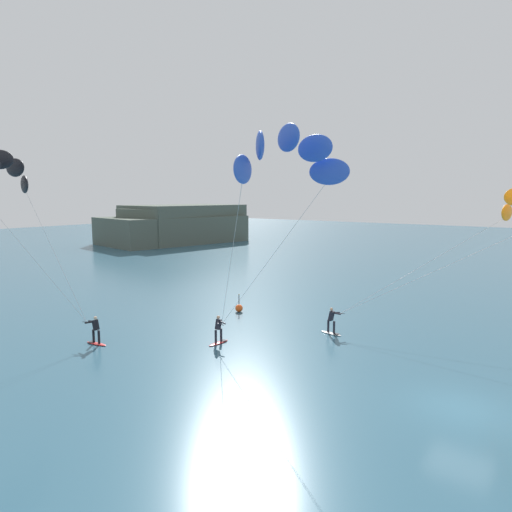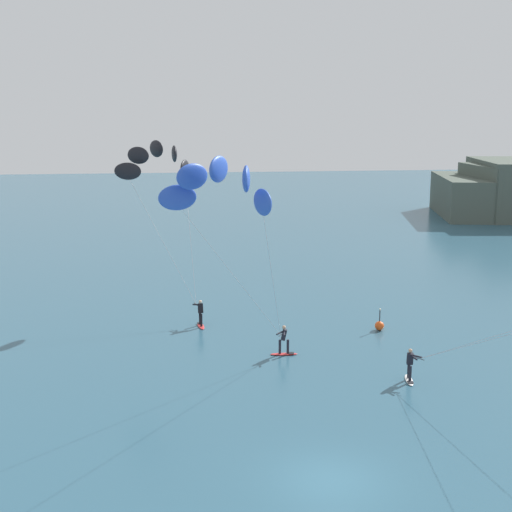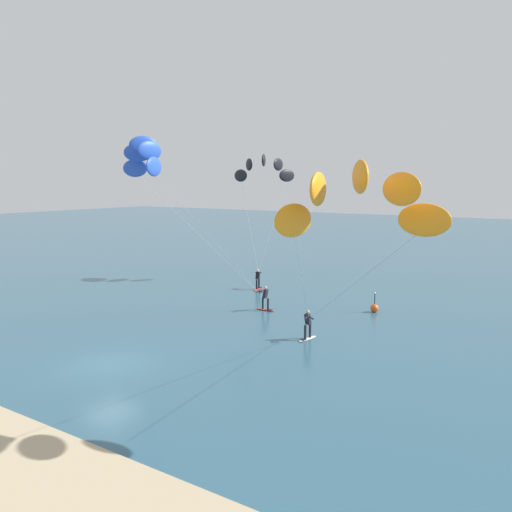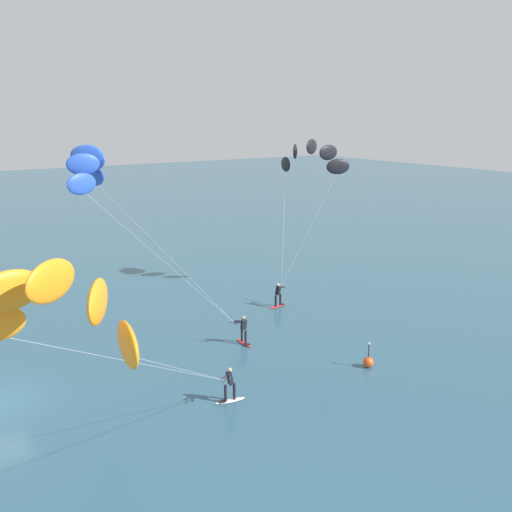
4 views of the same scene
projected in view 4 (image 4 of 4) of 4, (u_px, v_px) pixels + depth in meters
The scene contains 4 objects.
kitesurfer_nearshore at pixel (310, 162), 43.27m from camera, with size 5.55×7.41×11.18m.
kitesurfer_mid_water at pixel (95, 175), 31.45m from camera, with size 7.25×9.23×11.40m.
kitesurfer_far_out at pixel (65, 314), 15.56m from camera, with size 9.75×12.33×9.46m.
marker_buoy at pixel (368, 362), 31.22m from camera, with size 0.56×0.56×1.38m.
Camera 4 is at (27.51, -4.17, 13.00)m, focal length 41.78 mm.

